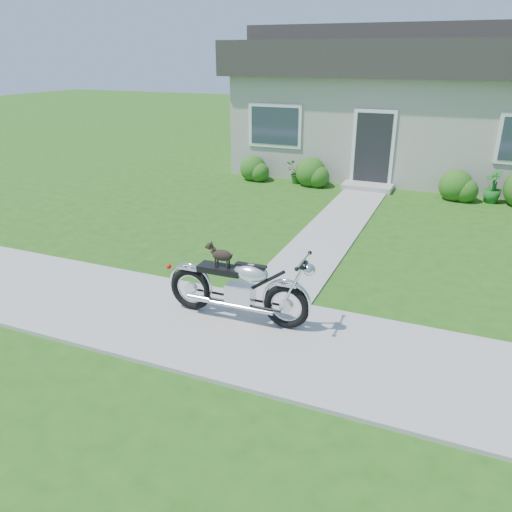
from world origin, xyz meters
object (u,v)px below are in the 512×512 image
at_px(potted_plant_left, 297,173).
at_px(motorcycle_with_dog, 240,288).
at_px(house, 441,103).
at_px(potted_plant_right, 493,187).

distance_m(potted_plant_left, motorcycle_with_dog, 8.48).
relative_size(potted_plant_left, motorcycle_with_dog, 0.29).
relative_size(house, potted_plant_left, 19.52).
distance_m(potted_plant_left, potted_plant_right, 5.36).
xyz_separation_m(house, potted_plant_left, (-3.61, -3.44, -1.83)).
distance_m(house, motorcycle_with_dog, 11.94).
bearing_deg(potted_plant_left, potted_plant_right, 0.00).
height_order(potted_plant_left, motorcycle_with_dog, motorcycle_with_dog).
height_order(potted_plant_right, motorcycle_with_dog, motorcycle_with_dog).
bearing_deg(potted_plant_left, house, 43.66).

